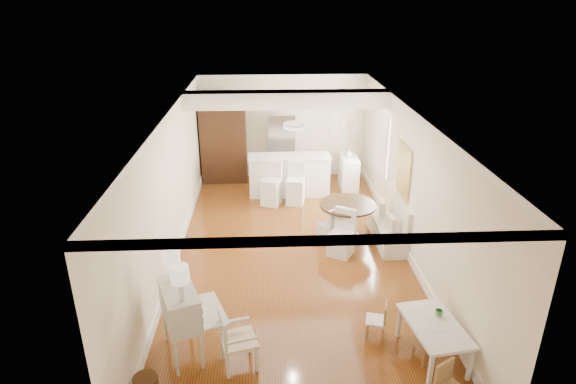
{
  "coord_description": "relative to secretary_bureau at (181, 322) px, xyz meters",
  "views": [
    {
      "loc": [
        -0.47,
        -8.25,
        4.8
      ],
      "look_at": [
        -0.07,
        0.3,
        1.22
      ],
      "focal_mm": 30.0,
      "sensor_mm": 36.0,
      "label": 1
    }
  ],
  "objects": [
    {
      "name": "dining_table",
      "position": [
        2.87,
        3.36,
        -0.16
      ],
      "size": [
        1.19,
        1.19,
        0.79
      ],
      "primitive_type": "cylinder",
      "rotation": [
        0.0,
        0.0,
        0.02
      ],
      "color": "#412815",
      "rests_on": "ground"
    },
    {
      "name": "banquette",
      "position": [
        3.69,
        3.22,
        -0.06
      ],
      "size": [
        0.52,
        1.6,
        0.98
      ],
      "primitive_type": "cube",
      "color": "silver",
      "rests_on": "ground"
    },
    {
      "name": "sideboard",
      "position": [
        3.35,
        6.08,
        -0.11
      ],
      "size": [
        0.41,
        0.93,
        0.89
      ],
      "primitive_type": "cube",
      "rotation": [
        0.0,
        0.0,
        0.0
      ],
      "color": "silver",
      "rests_on": "ground"
    },
    {
      "name": "fridge",
      "position": [
        2.0,
        6.87,
        0.35
      ],
      "size": [
        0.75,
        0.65,
        1.8
      ],
      "primitive_type": "imported",
      "color": "silver",
      "rests_on": "ground"
    },
    {
      "name": "branch_vase",
      "position": [
        3.34,
        6.13,
        0.42
      ],
      "size": [
        0.2,
        0.2,
        0.18
      ],
      "primitive_type": "imported",
      "rotation": [
        0.0,
        0.0,
        -0.15
      ],
      "color": "silver",
      "rests_on": "sideboard"
    },
    {
      "name": "kids_chair_b",
      "position": [
        2.81,
        0.25,
        -0.25
      ],
      "size": [
        0.36,
        0.36,
        0.61
      ],
      "primitive_type": "cube",
      "rotation": [
        0.0,
        0.0,
        -1.85
      ],
      "color": "#997545",
      "rests_on": "ground"
    },
    {
      "name": "bar_stool_left",
      "position": [
        1.33,
        5.19,
        -0.03
      ],
      "size": [
        0.54,
        0.54,
        1.04
      ],
      "primitive_type": "cube",
      "rotation": [
        0.0,
        0.0,
        -0.37
      ],
      "color": "white",
      "rests_on": "ground"
    },
    {
      "name": "slip_chair_far",
      "position": [
        2.52,
        3.22,
        -0.14
      ],
      "size": [
        0.54,
        0.55,
        0.82
      ],
      "primitive_type": "cube",
      "rotation": [
        0.0,
        0.0,
        -2.59
      ],
      "color": "silver",
      "rests_on": "ground"
    },
    {
      "name": "pantry_cabinet",
      "position": [
        0.1,
        6.9,
        0.6
      ],
      "size": [
        1.2,
        0.6,
        2.3
      ],
      "primitive_type": "cube",
      "color": "#381E11",
      "rests_on": "ground"
    },
    {
      "name": "pencil_cup",
      "position": [
        3.62,
        -0.03,
        0.05
      ],
      "size": [
        0.13,
        0.13,
        0.09
      ],
      "primitive_type": "imported",
      "rotation": [
        0.0,
        0.0,
        0.19
      ],
      "color": "#508957",
      "rests_on": "kids_table"
    },
    {
      "name": "breakfast_counter",
      "position": [
        1.8,
        5.82,
        -0.04
      ],
      "size": [
        2.05,
        0.65,
        1.03
      ],
      "primitive_type": "cube",
      "color": "white",
      "rests_on": "ground"
    },
    {
      "name": "bar_stool_right",
      "position": [
        1.91,
        5.2,
        -0.04
      ],
      "size": [
        0.48,
        0.48,
        1.02
      ],
      "primitive_type": "cube",
      "rotation": [
        0.0,
        0.0,
        -0.2
      ],
      "color": "white",
      "rests_on": "ground"
    },
    {
      "name": "room",
      "position": [
        1.74,
        3.04,
        1.43
      ],
      "size": [
        9.0,
        9.04,
        2.82
      ],
      "color": "brown",
      "rests_on": "ground"
    },
    {
      "name": "slip_chair_near",
      "position": [
        2.66,
        2.71,
        -0.09
      ],
      "size": [
        0.61,
        0.61,
        0.92
      ],
      "primitive_type": "cube",
      "rotation": [
        0.0,
        0.0,
        -0.53
      ],
      "color": "white",
      "rests_on": "ground"
    },
    {
      "name": "kids_chair_a",
      "position": [
        3.38,
        -0.28,
        -0.29
      ],
      "size": [
        0.35,
        0.35,
        0.53
      ],
      "primitive_type": "cube",
      "rotation": [
        0.0,
        0.0,
        -1.08
      ],
      "color": "#966B44",
      "rests_on": "ground"
    },
    {
      "name": "gustavian_armchair",
      "position": [
        0.8,
        -0.26,
        -0.11
      ],
      "size": [
        0.62,
        0.62,
        0.88
      ],
      "primitive_type": "cube",
      "rotation": [
        0.0,
        0.0,
        1.84
      ],
      "color": "silver",
      "rests_on": "ground"
    },
    {
      "name": "kids_table",
      "position": [
        3.51,
        -0.23,
        -0.27
      ],
      "size": [
        0.83,
        1.21,
        0.56
      ],
      "primitive_type": "cube",
      "rotation": [
        0.0,
        0.0,
        0.15
      ],
      "color": "silver",
      "rests_on": "ground"
    },
    {
      "name": "secretary_bureau",
      "position": [
        0.0,
        0.0,
        0.0
      ],
      "size": [
        1.12,
        1.13,
        1.1
      ],
      "primitive_type": "cube",
      "rotation": [
        0.0,
        0.0,
        0.37
      ],
      "color": "beige",
      "rests_on": "ground"
    }
  ]
}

